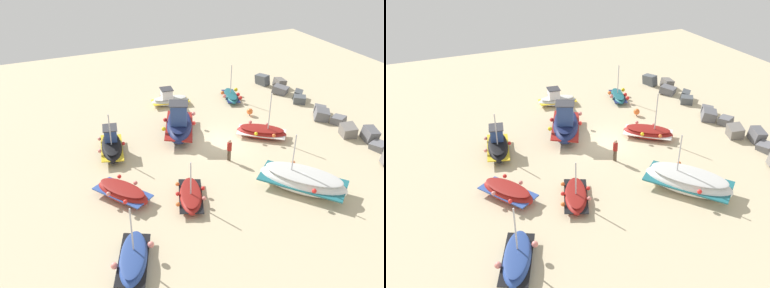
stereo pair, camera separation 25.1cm
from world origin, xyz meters
TOP-DOWN VIEW (x-y plane):
  - ground_plane at (0.00, 0.00)m, footprint 50.46×50.46m
  - fishing_boat_0 at (-2.24, -2.22)m, footprint 5.44×3.91m
  - fishing_boat_1 at (-7.61, -0.89)m, footprint 2.05×3.50m
  - fishing_boat_2 at (5.61, -4.76)m, footprint 3.70×2.50m
  - fishing_boat_3 at (7.37, 1.88)m, footprint 5.49×4.97m
  - fishing_boat_4 at (-1.55, -7.62)m, footprint 4.11×2.26m
  - fishing_boat_5 at (3.81, -8.34)m, footprint 3.85×3.23m
  - fishing_boat_6 at (-6.47, 4.58)m, footprint 3.36×2.04m
  - fishing_boat_7 at (9.16, -9.31)m, footprint 3.85×2.68m
  - fishing_boat_8 at (0.66, 3.27)m, footprint 3.51×3.84m
  - person_walking at (2.62, -0.57)m, footprint 0.32×0.32m
  - breakwater_rocks at (0.00, 9.63)m, footprint 18.50×2.64m
  - mooring_buoy_0 at (-2.88, 4.39)m, footprint 0.52×0.52m

SIDE VIEW (x-z plane):
  - ground_plane at x=0.00m, z-range 0.00..0.00m
  - fishing_boat_6 at x=-6.47m, z-range -1.24..1.93m
  - fishing_boat_2 at x=5.61m, z-range -1.04..1.74m
  - mooring_buoy_0 at x=-2.88m, z-range 0.05..0.68m
  - breakwater_rocks at x=0.00m, z-range -0.23..1.06m
  - fishing_boat_8 at x=0.66m, z-range -1.40..2.25m
  - fishing_boat_5 at x=3.81m, z-range 0.01..0.91m
  - fishing_boat_7 at x=9.16m, z-range -1.20..2.14m
  - fishing_boat_1 at x=-7.61m, z-range -0.28..1.29m
  - fishing_boat_4 at x=-1.55m, z-range -1.00..2.24m
  - fishing_boat_3 at x=7.37m, z-range -1.19..2.53m
  - fishing_boat_0 at x=-2.24m, z-range -0.61..2.32m
  - person_walking at x=2.62m, z-range 0.12..1.72m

